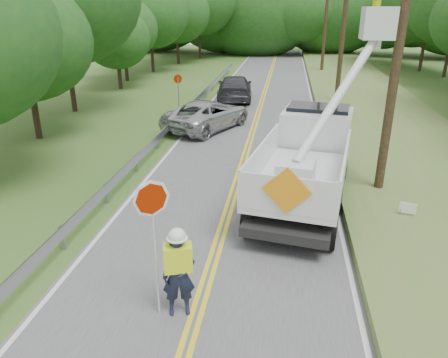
# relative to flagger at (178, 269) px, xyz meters

# --- Properties ---
(road) EXTENTS (7.20, 96.00, 0.03)m
(road) POSITION_rel_flagger_xyz_m (0.36, 12.09, -1.10)
(road) COLOR #4F4F52
(road) RESTS_ON ground
(guardrail) EXTENTS (0.18, 48.00, 0.77)m
(guardrail) POSITION_rel_flagger_xyz_m (-3.65, 13.00, -0.56)
(guardrail) COLOR #96999E
(guardrail) RESTS_ON ground
(utility_poles) EXTENTS (1.60, 43.30, 10.00)m
(utility_poles) POSITION_rel_flagger_xyz_m (5.36, 15.11, 4.16)
(utility_poles) COLOR black
(utility_poles) RESTS_ON ground
(tall_grass_verge) EXTENTS (7.00, 96.00, 0.30)m
(tall_grass_verge) POSITION_rel_flagger_xyz_m (7.46, 12.09, -0.96)
(tall_grass_verge) COLOR #4F722F
(tall_grass_verge) RESTS_ON ground
(treeline_left) EXTENTS (11.24, 56.96, 10.93)m
(treeline_left) POSITION_rel_flagger_xyz_m (-10.33, 27.51, 4.69)
(treeline_left) COLOR #332319
(treeline_left) RESTS_ON ground
(treeline_horizon) EXTENTS (56.26, 14.59, 12.33)m
(treeline_horizon) POSITION_rel_flagger_xyz_m (0.31, 54.48, 4.39)
(treeline_horizon) COLOR #1A4C1C
(treeline_horizon) RESTS_ON ground
(flagger) EXTENTS (1.14, 0.64, 3.08)m
(flagger) POSITION_rel_flagger_xyz_m (0.00, 0.00, 0.00)
(flagger) COLOR #191E33
(flagger) RESTS_ON road
(bucket_truck) EXTENTS (4.24, 7.89, 7.31)m
(bucket_truck) POSITION_rel_flagger_xyz_m (3.06, 7.22, 0.53)
(bucket_truck) COLOR black
(bucket_truck) RESTS_ON road
(suv_silver) EXTENTS (4.66, 6.11, 1.54)m
(suv_silver) POSITION_rel_flagger_xyz_m (-2.06, 14.78, -0.32)
(suv_silver) COLOR #B4B5BB
(suv_silver) RESTS_ON road
(suv_darkgrey) EXTENTS (2.87, 5.91, 1.66)m
(suv_darkgrey) POSITION_rel_flagger_xyz_m (-1.57, 22.68, -0.26)
(suv_darkgrey) COLOR #393A41
(suv_darkgrey) RESTS_ON road
(stop_sign_permanent) EXTENTS (0.45, 0.33, 2.50)m
(stop_sign_permanent) POSITION_rel_flagger_xyz_m (-4.24, 17.19, 0.54)
(stop_sign_permanent) COLOR #96999E
(stop_sign_permanent) RESTS_ON ground
(yard_sign) EXTENTS (0.47, 0.15, 0.69)m
(yard_sign) POSITION_rel_flagger_xyz_m (5.80, 4.96, -0.62)
(yard_sign) COLOR white
(yard_sign) RESTS_ON ground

